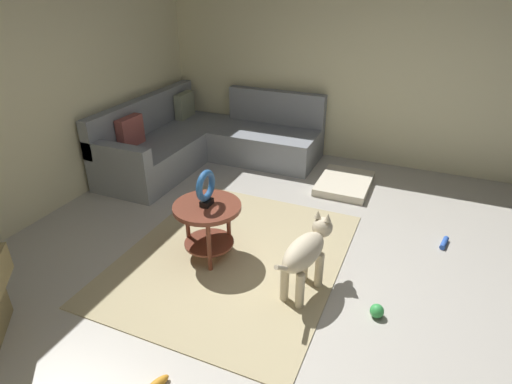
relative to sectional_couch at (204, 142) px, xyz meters
name	(u,v)px	position (x,y,z in m)	size (l,w,h in m)	color
ground_plane	(300,291)	(-1.99, -2.02, -0.34)	(6.00, 6.00, 0.10)	#B7B2A8
wall_back	(7,91)	(-1.99, 0.92, 1.06)	(6.00, 0.12, 2.70)	beige
wall_right	(378,60)	(0.95, -2.02, 1.06)	(0.12, 6.00, 2.70)	beige
area_rug	(233,256)	(-1.84, -1.32, -0.28)	(2.30, 1.90, 0.01)	tan
sectional_couch	(204,142)	(0.00, 0.00, 0.00)	(2.20, 2.25, 0.88)	gray
side_table	(208,217)	(-1.91, -1.12, 0.13)	(0.60, 0.60, 0.54)	brown
torus_sculpture	(206,187)	(-1.91, -1.12, 0.42)	(0.28, 0.08, 0.33)	black
dog_bed_mat	(345,183)	(-0.01, -1.94, -0.24)	(0.80, 0.60, 0.09)	beige
dog	(306,252)	(-2.02, -2.06, 0.09)	(0.84, 0.33, 0.63)	beige
dog_toy_ball	(377,311)	(-2.09, -2.66, -0.24)	(0.11, 0.11, 0.11)	green
dog_toy_rope	(444,243)	(-0.87, -3.10, -0.26)	(0.05, 0.05, 0.19)	blue
dog_toy_bone	(157,384)	(-3.27, -1.49, -0.26)	(0.18, 0.06, 0.06)	orange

